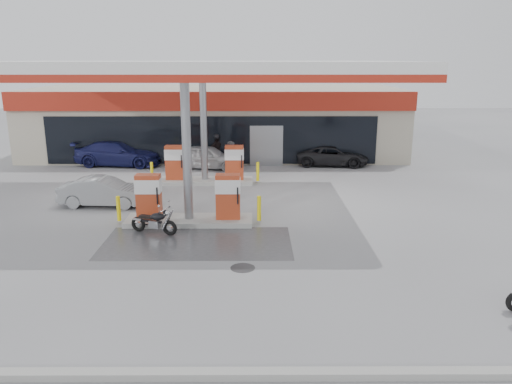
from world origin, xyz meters
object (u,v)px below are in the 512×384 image
at_px(pump_island_near, 189,204).
at_px(parked_car_left, 118,153).
at_px(sedan_white, 207,157).
at_px(parked_motorcycle, 154,222).
at_px(parked_car_right, 332,156).
at_px(hatchback_silver, 104,192).
at_px(pump_island_far, 205,168).
at_px(biker_walking, 217,151).
at_px(attendant, 231,159).

relative_size(pump_island_near, parked_car_left, 1.09).
relative_size(pump_island_near, sedan_white, 1.39).
distance_m(parked_motorcycle, parked_car_left, 11.85).
xyz_separation_m(pump_island_near, sedan_white, (-0.18, 9.20, -0.08)).
xyz_separation_m(parked_motorcycle, parked_car_right, (7.66, 11.11, 0.15)).
bearing_deg(parked_car_left, parked_motorcycle, -153.34).
bearing_deg(parked_car_right, hatchback_silver, 133.41).
xyz_separation_m(sedan_white, parked_car_left, (-4.95, 0.80, 0.05)).
relative_size(pump_island_far, sedan_white, 1.39).
height_order(hatchback_silver, biker_walking, biker_walking).
relative_size(parked_motorcycle, attendant, 0.93).
relative_size(pump_island_far, parked_motorcycle, 3.08).
bearing_deg(pump_island_far, parked_car_left, 142.03).
xyz_separation_m(attendant, parked_car_left, (-6.31, 2.84, -0.22)).
xyz_separation_m(sedan_white, attendant, (1.36, -2.04, 0.27)).
distance_m(parked_motorcycle, parked_car_right, 13.50).
relative_size(parked_motorcycle, parked_car_left, 0.35).
bearing_deg(parked_motorcycle, hatchback_silver, 148.06).
xyz_separation_m(parked_motorcycle, parked_car_left, (-4.11, 11.11, 0.29)).
bearing_deg(parked_motorcycle, sedan_white, 104.87).
relative_size(pump_island_far, parked_car_left, 1.09).
bearing_deg(parked_motorcycle, pump_island_near, 67.18).
height_order(pump_island_far, biker_walking, pump_island_far).
xyz_separation_m(pump_island_far, parked_car_left, (-5.13, 4.00, -0.03)).
bearing_deg(parked_car_right, biker_walking, 98.08).
xyz_separation_m(pump_island_far, parked_car_right, (6.64, 4.00, -0.16)).
bearing_deg(attendant, hatchback_silver, 111.84).
bearing_deg(pump_island_near, pump_island_far, 90.00).
xyz_separation_m(pump_island_near, parked_motorcycle, (-1.02, -1.11, -0.32)).
height_order(pump_island_far, parked_motorcycle, pump_island_far).
relative_size(sedan_white, attendant, 2.06).
bearing_deg(hatchback_silver, biker_walking, -23.75).
distance_m(parked_car_right, biker_walking, 6.35).
xyz_separation_m(pump_island_near, parked_car_left, (-5.13, 10.00, -0.03)).
bearing_deg(pump_island_far, pump_island_near, -90.00).
distance_m(pump_island_near, parked_car_left, 11.24).
relative_size(pump_island_far, biker_walking, 3.07).
bearing_deg(parked_car_right, parked_car_left, 96.27).
distance_m(pump_island_near, parked_car_right, 12.01).
xyz_separation_m(attendant, hatchback_silver, (-4.84, -4.96, -0.33)).
height_order(pump_island_far, attendant, attendant).
height_order(parked_car_left, biker_walking, biker_walking).
distance_m(parked_motorcycle, sedan_white, 10.35).
bearing_deg(hatchback_silver, parked_motorcycle, -137.69).
xyz_separation_m(parked_car_right, biker_walking, (-6.34, -0.20, 0.29)).
bearing_deg(pump_island_far, sedan_white, 93.16).
relative_size(hatchback_silver, biker_walking, 2.08).
relative_size(parked_car_left, biker_walking, 2.81).
distance_m(pump_island_near, attendant, 7.26).
distance_m(parked_car_left, biker_walking, 5.43).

